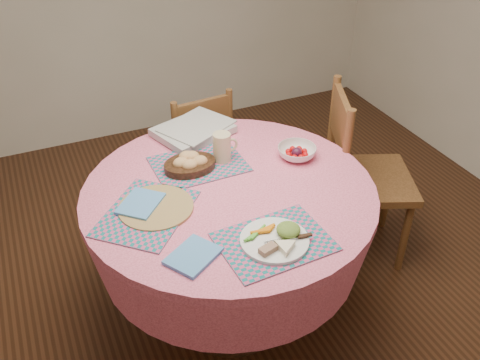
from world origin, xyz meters
The scene contains 15 objects.
ground centered at (0.00, 0.00, 0.00)m, with size 4.00×4.00×0.00m, color #331C0F.
dining_table centered at (0.00, 0.00, 0.56)m, with size 1.24×1.24×0.75m.
chair_right centered at (0.82, 0.17, 0.50)m, with size 0.57×0.58×0.96m.
chair_back centered at (0.14, 0.82, 0.44)m, with size 0.42×0.40×0.84m.
placemat_front centered at (0.02, -0.38, 0.75)m, with size 0.40×0.30×0.01m, color #157076.
placemat_left centered at (-0.36, -0.02, 0.75)m, with size 0.40×0.30×0.01m, color #157076.
placemat_back centered at (-0.05, 0.23, 0.75)m, with size 0.40×0.30×0.01m, color #157076.
wicker_trivet centered at (-0.32, -0.01, 0.76)m, with size 0.30×0.30×0.01m, color #A28846.
napkin_near centered at (-0.28, -0.34, 0.76)m, with size 0.18×0.14×0.01m, color #518FD2.
napkin_far centered at (-0.37, 0.03, 0.76)m, with size 0.18×0.14×0.01m, color #518FD2.
dinner_plate centered at (0.02, -0.39, 0.77)m, with size 0.25×0.26×0.05m.
bread_bowl centered at (-0.10, 0.20, 0.79)m, with size 0.23×0.23×0.08m.
latte_mug centered at (0.06, 0.21, 0.82)m, with size 0.12×0.08×0.13m.
fruit_bowl centered at (0.38, 0.10, 0.78)m, with size 0.22×0.22×0.05m.
newspaper_stack centered at (0.02, 0.49, 0.78)m, with size 0.42×0.37×0.04m.
Camera 1 is at (-0.70, -1.68, 2.05)m, focal length 40.00 mm.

